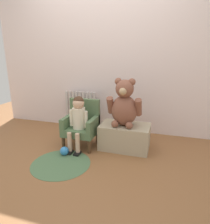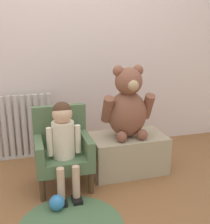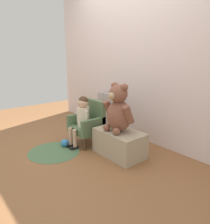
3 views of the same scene
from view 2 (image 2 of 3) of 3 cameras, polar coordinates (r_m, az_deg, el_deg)
The scene contains 8 objects.
ground_plane at distance 2.02m, azimuth -2.98°, elevation -20.52°, with size 6.00×6.00×0.00m, color brown.
back_wall at distance 2.84m, azimuth -9.30°, elevation 15.72°, with size 3.80×0.05×2.40m, color silver.
radiator at distance 2.83m, azimuth -16.07°, elevation -2.97°, with size 0.56×0.05×0.63m.
child_armchair at distance 2.28m, azimuth -8.65°, elevation -7.37°, with size 0.43×0.39×0.63m.
child_figure at distance 2.12m, azimuth -8.43°, elevation -4.68°, with size 0.25×0.35×0.71m.
low_bench at distance 2.53m, azimuth 4.68°, elevation -8.30°, with size 0.65×0.39×0.33m, color tan.
large_teddy_bear at distance 2.37m, azimuth 4.64°, elevation 1.20°, with size 0.45×0.31×0.61m.
toy_ball at distance 2.08m, azimuth -9.74°, elevation -17.70°, with size 0.11×0.11×0.11m, color #3281C8.
Camera 2 is at (-0.36, -1.59, 1.20)m, focal length 45.00 mm.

